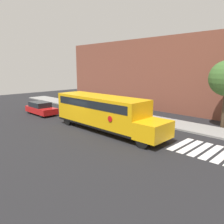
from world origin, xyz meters
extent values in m
plane|color=black|center=(0.00, 0.00, 0.00)|extent=(60.00, 60.00, 0.00)
cube|color=gray|center=(0.00, 6.50, 0.07)|extent=(44.00, 3.00, 0.15)
cube|color=brown|center=(0.00, 13.00, 4.42)|extent=(32.00, 4.00, 8.84)
cube|color=white|center=(8.21, 2.00, 0.00)|extent=(0.50, 3.20, 0.01)
cube|color=white|center=(8.91, 2.00, 0.00)|extent=(0.50, 3.20, 0.01)
cube|color=white|center=(9.61, 2.00, 0.00)|extent=(0.50, 3.20, 0.01)
cube|color=white|center=(10.31, 2.00, 0.00)|extent=(0.50, 3.20, 0.01)
cube|color=white|center=(11.01, 2.00, 0.00)|extent=(0.50, 3.20, 0.01)
cube|color=#EAA80F|center=(1.43, 0.54, 1.68)|extent=(9.00, 2.50, 2.46)
cube|color=#EAA80F|center=(6.86, 0.54, 1.06)|extent=(1.86, 2.50, 1.21)
cube|color=black|center=(1.43, 0.54, 0.53)|extent=(9.00, 2.54, 0.16)
cube|color=black|center=(1.43, 0.54, 2.36)|extent=(8.28, 2.53, 0.64)
cylinder|color=red|center=(3.90, -0.75, 1.56)|extent=(0.44, 0.02, 0.44)
cylinder|color=black|center=(6.76, 1.62, 0.50)|extent=(1.00, 0.30, 1.00)
cylinder|color=black|center=(6.76, -0.54, 0.50)|extent=(1.00, 0.30, 1.00)
cylinder|color=black|center=(-1.87, 1.62, 0.50)|extent=(1.00, 0.30, 1.00)
cylinder|color=black|center=(-1.87, -0.54, 0.50)|extent=(1.00, 0.30, 1.00)
cube|color=red|center=(-7.92, -0.03, 0.54)|extent=(4.35, 1.80, 0.63)
cube|color=#1E2328|center=(-8.18, -0.03, 1.14)|extent=(2.44, 1.66, 0.57)
cylinder|color=black|center=(-6.48, 0.75, 0.32)|extent=(0.64, 0.22, 0.64)
cylinder|color=black|center=(-6.48, -0.81, 0.32)|extent=(0.64, 0.22, 0.64)
cylinder|color=black|center=(-9.35, 0.75, 0.32)|extent=(0.64, 0.22, 0.64)
cylinder|color=black|center=(-9.35, -0.81, 0.32)|extent=(0.64, 0.22, 0.64)
cylinder|color=#423323|center=(8.80, 8.52, 1.73)|extent=(0.36, 0.36, 3.46)
camera|label=1|loc=(14.97, -11.75, 5.27)|focal=35.00mm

